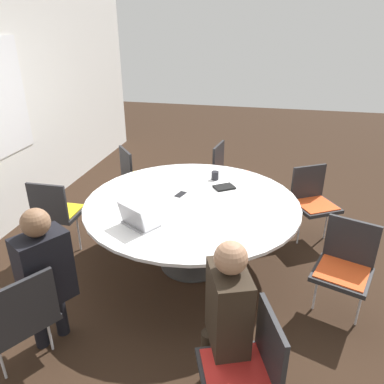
{
  "coord_description": "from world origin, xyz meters",
  "views": [
    {
      "loc": [
        -3.22,
        -0.71,
        2.36
      ],
      "look_at": [
        0.0,
        0.0,
        0.84
      ],
      "focal_mm": 35.0,
      "sensor_mm": 36.0,
      "label": 1
    }
  ],
  "objects": [
    {
      "name": "coffee_cup",
      "position": [
        0.6,
        -0.13,
        0.78
      ],
      "size": [
        0.08,
        0.08,
        0.09
      ],
      "color": "black",
      "rests_on": "conference_table"
    },
    {
      "name": "chair_1",
      "position": [
        -1.62,
        -0.69,
        0.52
      ],
      "size": [
        0.56,
        0.55,
        0.87
      ],
      "rotation": [
        0.0,
        0.0,
        6.65
      ],
      "color": "#262628",
      "rests_on": "ground_plane"
    },
    {
      "name": "chair_3",
      "position": [
        0.8,
        -1.23,
        0.52
      ],
      "size": [
        0.59,
        0.59,
        0.87
      ],
      "rotation": [
        0.0,
        0.0,
        8.39
      ],
      "color": "#262628",
      "rests_on": "ground_plane"
    },
    {
      "name": "laptop",
      "position": [
        -0.59,
        0.36,
        0.79
      ],
      "size": [
        0.35,
        0.38,
        0.21
      ],
      "rotation": [
        0.0,
        0.0,
        1.02
      ],
      "color": "#99999E",
      "rests_on": "conference_table"
    },
    {
      "name": "person_1",
      "position": [
        -1.43,
        -0.53,
        0.71
      ],
      "size": [
        0.41,
        0.34,
        1.22
      ],
      "rotation": [
        0.0,
        0.0,
        6.65
      ],
      "color": "#2D2319",
      "rests_on": "ground_plane"
    },
    {
      "name": "chair_2",
      "position": [
        -0.44,
        -1.4,
        0.52
      ],
      "size": [
        0.54,
        0.56,
        0.87
      ],
      "rotation": [
        0.0,
        0.0,
        7.51
      ],
      "color": "#262628",
      "rests_on": "ground_plane"
    },
    {
      "name": "ground_plane",
      "position": [
        0.0,
        0.0,
        0.0
      ],
      "size": [
        16.0,
        16.0,
        0.0
      ],
      "primitive_type": "plane",
      "color": "black"
    },
    {
      "name": "chair_5",
      "position": [
        1.08,
        0.99,
        0.52
      ],
      "size": [
        0.61,
        0.6,
        0.87
      ],
      "rotation": [
        0.0,
        0.0,
        10.12
      ],
      "color": "#262628",
      "rests_on": "ground_plane"
    },
    {
      "name": "handbag",
      "position": [
        1.4,
        -0.89,
        0.14
      ],
      "size": [
        0.36,
        0.16,
        0.28
      ],
      "color": "#513319",
      "rests_on": "ground_plane"
    },
    {
      "name": "chair_6",
      "position": [
        -0.08,
        1.46,
        0.52
      ],
      "size": [
        0.42,
        0.44,
        0.87
      ],
      "rotation": [
        0.0,
        0.0,
        11.0
      ],
      "color": "#262628",
      "rests_on": "ground_plane"
    },
    {
      "name": "conference_table",
      "position": [
        0.0,
        0.0,
        0.64
      ],
      "size": [
        2.1,
        2.1,
        0.74
      ],
      "color": "#333333",
      "rests_on": "ground_plane"
    },
    {
      "name": "spiral_notebook",
      "position": [
        0.38,
        -0.26,
        0.75
      ],
      "size": [
        0.24,
        0.26,
        0.02
      ],
      "color": "black",
      "rests_on": "conference_table"
    },
    {
      "name": "chair_4",
      "position": [
        1.46,
        -0.16,
        0.52
      ],
      "size": [
        0.5,
        0.48,
        0.87
      ],
      "rotation": [
        0.0,
        0.0,
        9.27
      ],
      "color": "#262628",
      "rests_on": "ground_plane"
    },
    {
      "name": "cell_phone",
      "position": [
        0.12,
        0.15,
        0.74
      ],
      "size": [
        0.15,
        0.11,
        0.01
      ],
      "color": "black",
      "rests_on": "conference_table"
    },
    {
      "name": "chair_0",
      "position": [
        -1.54,
        0.86,
        0.52
      ],
      "size": [
        0.59,
        0.59,
        0.87
      ],
      "rotation": [
        0.0,
        0.0,
        5.73
      ],
      "color": "#262628",
      "rests_on": "ground_plane"
    },
    {
      "name": "person_0",
      "position": [
        -1.29,
        0.81,
        0.71
      ],
      "size": [
        0.42,
        0.38,
        1.22
      ],
      "rotation": [
        0.0,
        0.0,
        5.73
      ],
      "color": "black",
      "rests_on": "ground_plane"
    }
  ]
}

